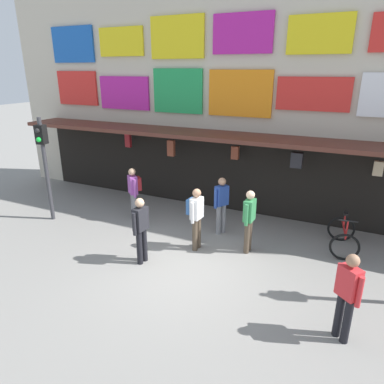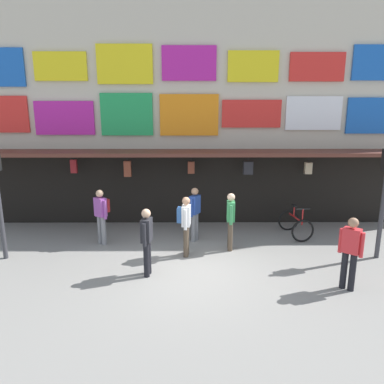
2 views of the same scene
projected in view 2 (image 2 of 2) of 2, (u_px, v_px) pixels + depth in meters
The scene contains 9 objects.
ground_plane at pixel (189, 271), 8.69m from camera, with size 80.00×80.00×0.00m, color gray.
shopfront at pixel (189, 111), 12.26m from camera, with size 18.00×2.60×8.00m.
bicycle_parked at pixel (295, 224), 11.08m from camera, with size 0.85×1.24×1.05m.
pedestrian_in_yellow at pixel (101, 212), 10.31m from camera, with size 0.47×0.47×1.68m.
pedestrian_in_blue at pixel (231, 218), 9.86m from camera, with size 0.24×0.53×1.68m.
pedestrian_in_red at pixel (185, 222), 9.43m from camera, with size 0.38×0.53×1.68m.
pedestrian_in_green at pixel (350, 250), 7.60m from camera, with size 0.42×0.40×1.68m.
pedestrian_in_white at pixel (147, 238), 8.28m from camera, with size 0.26×0.53×1.68m.
pedestrian_in_black at pixel (195, 211), 10.56m from camera, with size 0.37×0.48×1.68m.
Camera 2 is at (0.03, -8.03, 3.89)m, focal length 32.36 mm.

